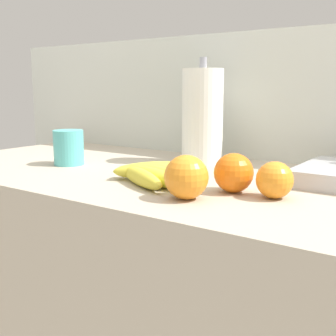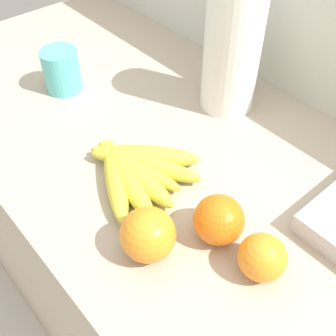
# 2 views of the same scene
# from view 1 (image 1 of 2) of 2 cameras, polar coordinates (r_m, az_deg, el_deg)

# --- Properties ---
(wall_back) EXTENTS (2.36, 0.06, 1.30)m
(wall_back) POSITION_cam_1_polar(r_m,az_deg,el_deg) (1.33, 19.19, -11.89)
(wall_back) COLOR silver
(wall_back) RESTS_ON ground
(banana_bunch) EXTENTS (0.22, 0.22, 0.04)m
(banana_bunch) POSITION_cam_1_polar(r_m,az_deg,el_deg) (0.96, -1.99, -0.78)
(banana_bunch) COLOR yellow
(banana_bunch) RESTS_ON counter
(orange_back_right) EXTENTS (0.08, 0.08, 0.08)m
(orange_back_right) POSITION_cam_1_polar(r_m,az_deg,el_deg) (0.87, 8.57, -0.63)
(orange_back_right) COLOR orange
(orange_back_right) RESTS_ON counter
(orange_back_left) EXTENTS (0.07, 0.07, 0.07)m
(orange_back_left) POSITION_cam_1_polar(r_m,az_deg,el_deg) (0.84, 13.75, -1.53)
(orange_back_left) COLOR orange
(orange_back_left) RESTS_ON counter
(orange_right) EXTENTS (0.08, 0.08, 0.08)m
(orange_right) POSITION_cam_1_polar(r_m,az_deg,el_deg) (0.81, 2.40, -1.20)
(orange_right) COLOR orange
(orange_right) RESTS_ON counter
(paper_towel_roll) EXTENTS (0.11, 0.11, 0.29)m
(paper_towel_roll) POSITION_cam_1_polar(r_m,az_deg,el_deg) (1.20, 4.52, 6.73)
(paper_towel_roll) COLOR white
(paper_towel_roll) RESTS_ON counter
(mug) EXTENTS (0.08, 0.08, 0.09)m
(mug) POSITION_cam_1_polar(r_m,az_deg,el_deg) (1.21, -12.84, 2.62)
(mug) COLOR #56BFBF
(mug) RESTS_ON counter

